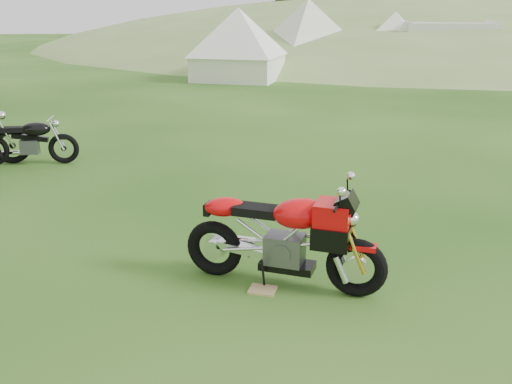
{
  "coord_description": "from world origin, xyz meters",
  "views": [
    {
      "loc": [
        -0.59,
        -5.56,
        2.86
      ],
      "look_at": [
        0.07,
        0.4,
        0.9
      ],
      "focal_mm": 40.0,
      "sensor_mm": 36.0,
      "label": 1
    }
  ],
  "objects_px": {
    "vintage_moto_c": "(28,140)",
    "caravan": "(446,46)",
    "sport_motorcycle": "(283,230)",
    "plywood_board": "(263,290)",
    "tent_left": "(238,45)",
    "tent_mid": "(308,36)",
    "tent_right": "(394,41)"
  },
  "relations": [
    {
      "from": "vintage_moto_c",
      "to": "tent_right",
      "type": "height_order",
      "value": "tent_right"
    },
    {
      "from": "plywood_board",
      "to": "caravan",
      "type": "height_order",
      "value": "caravan"
    },
    {
      "from": "vintage_moto_c",
      "to": "caravan",
      "type": "relative_size",
      "value": 0.38
    },
    {
      "from": "sport_motorcycle",
      "to": "plywood_board",
      "type": "bearing_deg",
      "value": -126.87
    },
    {
      "from": "sport_motorcycle",
      "to": "vintage_moto_c",
      "type": "bearing_deg",
      "value": 151.29
    },
    {
      "from": "sport_motorcycle",
      "to": "tent_left",
      "type": "bearing_deg",
      "value": 111.49
    },
    {
      "from": "tent_right",
      "to": "caravan",
      "type": "bearing_deg",
      "value": 6.39
    },
    {
      "from": "sport_motorcycle",
      "to": "caravan",
      "type": "xyz_separation_m",
      "value": [
        10.84,
        20.56,
        0.46
      ]
    },
    {
      "from": "vintage_moto_c",
      "to": "caravan",
      "type": "bearing_deg",
      "value": 46.19
    },
    {
      "from": "plywood_board",
      "to": "vintage_moto_c",
      "type": "height_order",
      "value": "vintage_moto_c"
    },
    {
      "from": "sport_motorcycle",
      "to": "tent_mid",
      "type": "distance_m",
      "value": 22.96
    },
    {
      "from": "tent_right",
      "to": "caravan",
      "type": "relative_size",
      "value": 0.65
    },
    {
      "from": "tent_right",
      "to": "plywood_board",
      "type": "bearing_deg",
      "value": -88.64
    },
    {
      "from": "sport_motorcycle",
      "to": "caravan",
      "type": "relative_size",
      "value": 0.45
    },
    {
      "from": "tent_left",
      "to": "caravan",
      "type": "relative_size",
      "value": 0.68
    },
    {
      "from": "plywood_board",
      "to": "tent_left",
      "type": "bearing_deg",
      "value": 86.13
    },
    {
      "from": "sport_motorcycle",
      "to": "vintage_moto_c",
      "type": "distance_m",
      "value": 6.7
    },
    {
      "from": "sport_motorcycle",
      "to": "plywood_board",
      "type": "relative_size",
      "value": 7.49
    },
    {
      "from": "caravan",
      "to": "tent_right",
      "type": "bearing_deg",
      "value": 176.49
    },
    {
      "from": "sport_motorcycle",
      "to": "tent_left",
      "type": "relative_size",
      "value": 0.66
    },
    {
      "from": "caravan",
      "to": "plywood_board",
      "type": "bearing_deg",
      "value": -104.28
    },
    {
      "from": "plywood_board",
      "to": "tent_right",
      "type": "height_order",
      "value": "tent_right"
    },
    {
      "from": "tent_left",
      "to": "tent_right",
      "type": "distance_m",
      "value": 8.3
    },
    {
      "from": "plywood_board",
      "to": "tent_left",
      "type": "distance_m",
      "value": 18.14
    },
    {
      "from": "sport_motorcycle",
      "to": "tent_left",
      "type": "distance_m",
      "value": 17.96
    },
    {
      "from": "vintage_moto_c",
      "to": "tent_right",
      "type": "relative_size",
      "value": 0.59
    },
    {
      "from": "tent_right",
      "to": "tent_left",
      "type": "bearing_deg",
      "value": -132.46
    },
    {
      "from": "vintage_moto_c",
      "to": "tent_mid",
      "type": "distance_m",
      "value": 19.2
    },
    {
      "from": "sport_motorcycle",
      "to": "vintage_moto_c",
      "type": "height_order",
      "value": "sport_motorcycle"
    },
    {
      "from": "plywood_board",
      "to": "tent_mid",
      "type": "distance_m",
      "value": 23.16
    },
    {
      "from": "tent_left",
      "to": "tent_mid",
      "type": "height_order",
      "value": "tent_mid"
    },
    {
      "from": "tent_mid",
      "to": "tent_right",
      "type": "relative_size",
      "value": 1.13
    }
  ]
}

